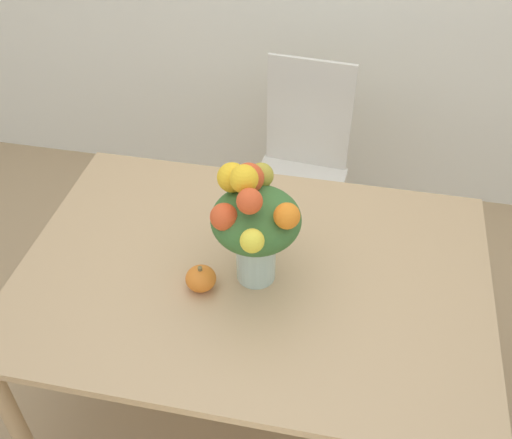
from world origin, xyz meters
name	(u,v)px	position (x,y,z in m)	size (l,w,h in m)	color
ground_plane	(253,396)	(0.00, 0.00, 0.00)	(12.00, 12.00, 0.00)	tan
dining_table	(253,287)	(0.00, 0.00, 0.67)	(1.55, 1.07, 0.75)	tan
flower_vase	(254,222)	(0.01, -0.02, 0.98)	(0.28, 0.34, 0.44)	#B2CCBC
pumpkin	(201,278)	(-0.15, -0.10, 0.79)	(0.10, 0.10, 0.09)	orange
dining_chair_near_window	(301,167)	(0.04, 0.94, 0.50)	(0.45, 0.45, 0.99)	silver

